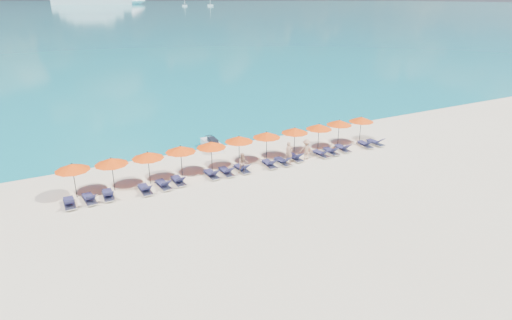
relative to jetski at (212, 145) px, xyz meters
name	(u,v)px	position (x,y,z in m)	size (l,w,h in m)	color
ground	(278,192)	(0.53, -9.57, -0.40)	(1400.00, 1400.00, 0.00)	beige
sea	(23,5)	(0.53, 650.43, -0.40)	(1600.00, 1300.00, 0.01)	#1FA9B2
sailboat_near	(210,5)	(192.37, 463.55, 0.84)	(6.62, 2.21, 12.13)	white
sailboat_far	(185,5)	(164.04, 472.59, 0.69)	(5.83, 1.94, 10.68)	white
jetski	(212,145)	(0.00, 0.00, 0.00)	(1.15, 2.78, 0.98)	white
beachgoer_a	(289,153)	(3.87, -5.52, 0.42)	(0.60, 0.39, 1.64)	tan
beachgoer_b	(243,163)	(-0.01, -5.66, 0.35)	(0.73, 0.42, 1.50)	tan
beachgoer_c	(306,149)	(5.47, -5.46, 0.39)	(1.02, 0.48, 1.58)	tan
umbrella_0	(72,167)	(-10.86, -4.21, 1.62)	(2.10, 2.10, 2.28)	black
umbrella_1	(111,161)	(-8.59, -4.33, 1.62)	(2.10, 2.10, 2.28)	black
umbrella_2	(148,155)	(-6.28, -4.33, 1.62)	(2.10, 2.10, 2.28)	black
umbrella_3	(181,149)	(-4.00, -4.19, 1.62)	(2.10, 2.10, 2.28)	black
umbrella_4	(211,145)	(-1.82, -4.33, 1.62)	(2.10, 2.10, 2.28)	black
umbrella_5	(239,139)	(0.45, -4.10, 1.62)	(2.10, 2.10, 2.28)	black
umbrella_6	(267,135)	(2.71, -4.20, 1.62)	(2.10, 2.10, 2.28)	black
umbrella_7	(295,130)	(5.18, -4.24, 1.62)	(2.10, 2.10, 2.28)	black
umbrella_8	(319,127)	(7.42, -4.31, 1.62)	(2.10, 2.10, 2.28)	black
umbrella_9	(339,122)	(9.59, -4.13, 1.62)	(2.10, 2.10, 2.28)	black
umbrella_10	(361,119)	(11.83, -4.24, 1.62)	(2.10, 2.10, 2.28)	black
lounger_0	(69,203)	(-11.40, -5.33, -0.17)	(0.63, 1.70, 0.66)	silver
lounger_1	(89,199)	(-10.27, -5.30, -0.17)	(0.77, 1.75, 0.66)	silver
lounger_2	(108,195)	(-9.15, -5.29, -0.17)	(0.71, 1.73, 0.66)	silver
lounger_3	(145,189)	(-6.94, -5.59, -0.17)	(0.65, 1.71, 0.66)	silver
lounger_4	(163,184)	(-5.71, -5.41, -0.17)	(0.78, 1.75, 0.66)	silver
lounger_5	(178,181)	(-4.64, -5.26, -0.17)	(0.62, 1.70, 0.66)	silver
lounger_6	(212,174)	(-2.27, -5.29, -0.17)	(0.67, 1.72, 0.66)	silver
lounger_7	(226,171)	(-1.17, -5.35, -0.17)	(0.63, 1.70, 0.66)	silver
lounger_8	(242,168)	(0.04, -5.37, -0.17)	(0.70, 1.73, 0.66)	silver
lounger_9	(269,164)	(2.20, -5.49, -0.17)	(0.72, 1.73, 0.66)	silver
lounger_10	(283,161)	(3.34, -5.54, -0.17)	(0.75, 1.74, 0.66)	silver
lounger_11	(295,157)	(4.61, -5.26, -0.17)	(0.64, 1.71, 0.66)	silver
lounger_12	(321,154)	(6.83, -5.53, -0.17)	(0.78, 1.75, 0.66)	silver
lounger_13	(331,151)	(7.88, -5.44, -0.17)	(0.70, 1.73, 0.66)	silver
lounger_14	(343,148)	(9.14, -5.33, -0.17)	(0.73, 1.74, 0.66)	silver
lounger_15	(365,144)	(11.39, -5.45, -0.17)	(0.78, 1.75, 0.66)	silver
lounger_16	(375,142)	(12.47, -5.48, -0.17)	(0.79, 1.76, 0.66)	silver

